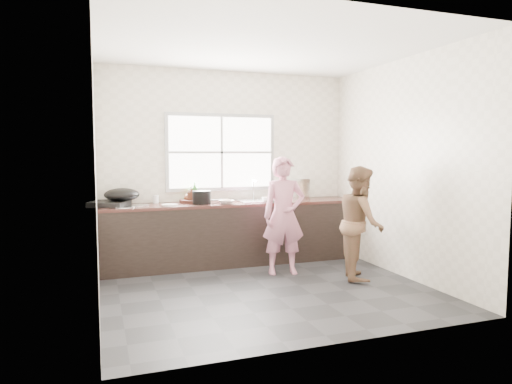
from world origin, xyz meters
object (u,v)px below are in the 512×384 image
object	(u,v)px
bottle_green	(195,192)
plate_food	(169,205)
bowl_held	(284,200)
dish_rack	(295,188)
woman	(284,219)
black_pot	(202,197)
bowl_crabs	(271,200)
bottle_brown_short	(189,197)
person_side	(361,222)
glass_jar	(156,199)
burner	(109,204)
pot_lid_right	(140,205)
pot_lid_left	(125,207)
bowl_mince	(226,202)
bottle_brown_tall	(191,195)
cutting_board	(195,201)
wok	(122,195)

from	to	relation	value
bottle_green	plate_food	bearing A→B (deg)	-145.96
bowl_held	dish_rack	size ratio (longest dim) A/B	0.50
woman	bowl_held	size ratio (longest dim) A/B	7.15
black_pot	dish_rack	world-z (taller)	dish_rack
bowl_crabs	black_pot	bearing A→B (deg)	171.84
bottle_brown_short	woman	bearing A→B (deg)	-40.75
person_side	glass_jar	world-z (taller)	person_side
burner	bowl_held	bearing A→B (deg)	-6.53
burner	pot_lid_right	size ratio (longest dim) A/B	1.86
dish_rack	pot_lid_left	xyz separation A→B (m)	(-2.50, -0.41, -0.14)
bowl_mince	glass_jar	xyz separation A→B (m)	(-0.89, 0.38, 0.03)
bowl_mince	pot_lid_right	world-z (taller)	bowl_mince
woman	dish_rack	world-z (taller)	woman
bowl_mince	plate_food	xyz separation A→B (m)	(-0.76, 0.04, -0.02)
glass_jar	burner	world-z (taller)	glass_jar
pot_lid_left	bottle_brown_tall	bearing A→B (deg)	17.09
bottle_brown_tall	burner	distance (m)	1.07
woman	bowl_mince	bearing A→B (deg)	144.82
black_pot	plate_food	world-z (taller)	black_pot
bottle_green	pot_lid_right	world-z (taller)	bottle_green
bowl_crabs	bottle_green	bearing A→B (deg)	160.49
bottle_brown_short	pot_lid_left	xyz separation A→B (m)	(-0.87, -0.33, -0.07)
burner	pot_lid_right	distance (m)	0.38
bowl_held	burner	distance (m)	2.34
person_side	bottle_brown_tall	distance (m)	2.29
black_pot	burner	world-z (taller)	black_pot
bowl_mince	bottle_green	world-z (taller)	bottle_green
burner	dish_rack	bearing A→B (deg)	3.73
cutting_board	bowl_mince	bearing A→B (deg)	-38.28
person_side	pot_lid_left	world-z (taller)	person_side
bowl_crabs	pot_lid_left	size ratio (longest dim) A/B	0.80
bowl_crabs	person_side	bearing A→B (deg)	-52.91
woman	bowl_crabs	xyz separation A→B (m)	(0.02, 0.53, 0.19)
bottle_brown_short	pot_lid_left	world-z (taller)	bottle_brown_short
pot_lid_right	bowl_held	bearing A→B (deg)	-5.97
person_side	burner	bearing A→B (deg)	88.69
woman	bowl_crabs	bearing A→B (deg)	96.51
pot_lid_left	dish_rack	bearing A→B (deg)	9.23
bowl_mince	bowl_crabs	world-z (taller)	bowl_crabs
bowl_mince	plate_food	distance (m)	0.76
bottle_brown_tall	glass_jar	size ratio (longest dim) A/B	1.96
bottle_brown_short	wok	world-z (taller)	wok
glass_jar	dish_rack	world-z (taller)	dish_rack
bowl_held	bottle_green	bearing A→B (deg)	163.67
person_side	bowl_mince	world-z (taller)	person_side
black_pot	wok	bearing A→B (deg)	172.67
person_side	pot_lid_left	distance (m)	2.93
bowl_held	dish_rack	world-z (taller)	dish_rack
plate_food	burner	size ratio (longest dim) A/B	0.48
plate_food	pot_lid_left	distance (m)	0.56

